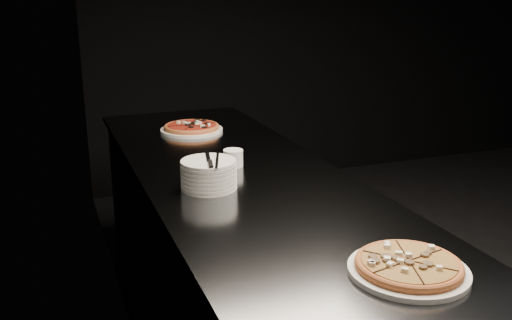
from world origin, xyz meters
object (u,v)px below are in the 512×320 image
object	(u,v)px
pizza_tomato	(192,128)
cutlery	(212,161)
counter	(244,286)
pizza_mushroom	(409,267)
ramekin	(233,158)
plate_stack	(209,174)

from	to	relation	value
pizza_tomato	cutlery	bearing A→B (deg)	-99.91
counter	pizza_tomato	size ratio (longest dim) A/B	8.18
counter	pizza_mushroom	bearing A→B (deg)	-82.29
cutlery	counter	bearing A→B (deg)	48.24
pizza_tomato	ramekin	xyz separation A→B (m)	(0.01, -0.61, 0.02)
pizza_tomato	plate_stack	distance (m)	0.83
cutlery	pizza_tomato	bearing A→B (deg)	92.85
ramekin	pizza_mushroom	bearing A→B (deg)	-83.18
pizza_mushroom	cutlery	size ratio (longest dim) A/B	1.57
counter	plate_stack	world-z (taller)	plate_stack
counter	plate_stack	distance (m)	0.54
counter	plate_stack	size ratio (longest dim) A/B	12.83
plate_stack	pizza_tomato	bearing A→B (deg)	79.39
cutlery	ramekin	distance (m)	0.28
pizza_tomato	ramekin	bearing A→B (deg)	-89.45
pizza_tomato	cutlery	xyz separation A→B (m)	(-0.14, -0.83, 0.08)
pizza_mushroom	plate_stack	distance (m)	0.81
pizza_tomato	plate_stack	bearing A→B (deg)	-100.61
counter	pizza_tomato	world-z (taller)	pizza_tomato
pizza_mushroom	ramekin	size ratio (longest dim) A/B	3.99
ramekin	cutlery	bearing A→B (deg)	-124.15
pizza_mushroom	pizza_tomato	distance (m)	1.59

